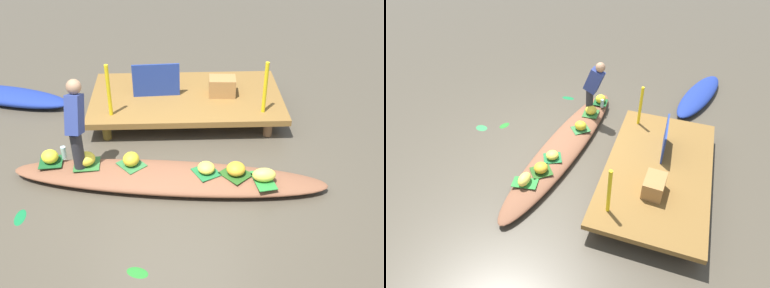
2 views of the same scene
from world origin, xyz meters
The scene contains 25 objects.
canal_water centered at (0.00, 0.00, 0.00)m, with size 40.00×40.00×0.00m, color #4D4537.
dock_platform centered at (0.31, 1.90, 0.31)m, with size 3.20×1.80×0.37m.
vendor_boat centered at (0.00, 0.00, 0.10)m, with size 4.34×0.76×0.21m, color brown.
moored_boat centered at (-2.86, 2.45, 0.12)m, with size 2.33×0.59×0.24m, color navy.
leaf_mat_0 centered at (-1.13, 0.21, 0.21)m, with size 0.35×0.33×0.01m, color #2E6A2F.
banana_bunch_0 centered at (-1.13, 0.21, 0.30)m, with size 0.25×0.25×0.19m, color yellow.
leaf_mat_1 centered at (-0.51, 0.18, 0.21)m, with size 0.35×0.29×0.01m, color #317039.
banana_bunch_1 centered at (-0.51, 0.18, 0.30)m, with size 0.25×0.23×0.19m, color gold.
leaf_mat_2 centered at (-1.64, 0.28, 0.21)m, with size 0.32×0.31×0.01m, color #195526.
banana_bunch_2 centered at (-1.64, 0.28, 0.30)m, with size 0.23×0.24×0.19m, color yellow.
leaf_mat_3 centered at (0.52, -0.04, 0.21)m, with size 0.33×0.30×0.01m, color #1F6D36.
banana_bunch_3 centered at (0.52, -0.04, 0.28)m, with size 0.24×0.23×0.15m, color #EFDA4B.
leaf_mat_4 centered at (1.27, -0.24, 0.21)m, with size 0.44×0.25×0.01m, color #298434.
banana_bunch_4 centered at (1.27, -0.24, 0.30)m, with size 0.31×0.19×0.18m, color #F9E054.
leaf_mat_5 centered at (0.92, -0.09, 0.21)m, with size 0.36×0.33×0.01m, color #26561C.
banana_bunch_5 centered at (0.92, -0.09, 0.30)m, with size 0.26×0.25×0.18m, color gold.
vendor_person centered at (-1.20, 0.23, 0.90)m, with size 0.23×0.47×1.23m.
water_bottle centered at (-1.47, 0.37, 0.30)m, with size 0.07×0.07×0.19m, color #ACD1D5.
market_banner centered at (-0.19, 1.90, 0.65)m, with size 0.78×0.03×0.57m, color navy.
railing_post_west centered at (-0.89, 1.30, 0.79)m, with size 0.06×0.06×0.84m, color yellow.
railing_post_east centered at (1.51, 1.30, 0.79)m, with size 0.06×0.06×0.84m, color yellow.
produce_crate centered at (0.91, 1.90, 0.52)m, with size 0.44×0.32×0.31m, color #A1723E.
drifting_plant_0 centered at (-0.33, -1.56, 0.00)m, with size 0.25×0.15×0.01m, color #247C28.
drifting_plant_1 centered at (-0.09, -1.99, 0.00)m, with size 0.27×0.20×0.01m, color #318D4B.
drifting_plant_2 centered at (-1.87, -0.61, 0.00)m, with size 0.30×0.14×0.01m, color #147139.
Camera 2 is at (4.77, 1.95, 4.45)m, focal length 31.19 mm.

